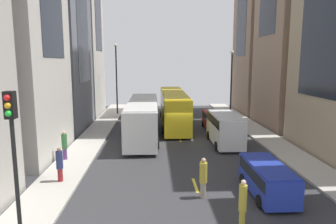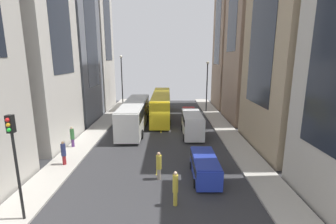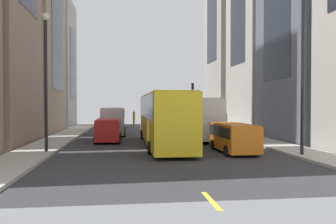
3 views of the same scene
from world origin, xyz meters
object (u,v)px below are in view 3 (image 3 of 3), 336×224
Objects in this scene: car_red_1 at (108,128)px; pedestrian_crossing_near at (209,119)px; pedestrian_crossing_mid at (226,120)px; car_orange_2 at (234,135)px; traffic_light_near_corner at (193,96)px; city_bus_white at (191,114)px; pedestrian_walking_far at (134,118)px; pedestrian_waiting_curb at (143,119)px; delivery_van_white at (113,119)px; car_blue_0 at (116,120)px; streetcar_yellow at (163,115)px.

pedestrian_crossing_near is at bearing -129.62° from car_red_1.
pedestrian_crossing_near reaches higher than car_red_1.
pedestrian_crossing_mid is (-12.21, -9.68, 0.19)m from car_red_1.
traffic_light_near_corner is (-2.99, -27.64, 3.14)m from car_orange_2.
pedestrian_walking_far is at bearing -74.26° from city_bus_white.
pedestrian_crossing_mid is 1.03× the size of pedestrian_crossing_near.
pedestrian_crossing_near is (-7.76, 2.17, 0.08)m from pedestrian_waiting_curb.
traffic_light_near_corner is at bearing -96.18° from car_orange_2.
delivery_van_white reaches higher than car_orange_2.
car_blue_0 is 2.29× the size of pedestrian_crossing_near.
car_red_1 reaches higher than car_orange_2.
pedestrian_crossing_mid is at bearing -141.59° from car_red_1.
car_blue_0 is at bearing -62.04° from city_bus_white.
delivery_van_white reaches higher than car_blue_0.
delivery_van_white is 12.62m from pedestrian_crossing_mid.
pedestrian_waiting_curb is 8.06m from pedestrian_crossing_near.
delivery_van_white is 1.22× the size of car_orange_2.
delivery_van_white reaches higher than pedestrian_waiting_curb.
car_blue_0 is (-0.05, -9.94, -0.55)m from delivery_van_white.
city_bus_white is 16.83m from pedestrian_walking_far.
pedestrian_crossing_mid is (-8.28, -12.42, -0.91)m from streetcar_yellow.
pedestrian_crossing_near is (0.86, -4.04, -0.04)m from pedestrian_crossing_mid.
pedestrian_crossing_near is (-8.85, 5.36, 0.01)m from pedestrian_walking_far.
pedestrian_walking_far reaches higher than car_red_1.
streetcar_yellow is at bearing 73.79° from traffic_light_near_corner.
pedestrian_crossing_near is (-3.65, -20.82, 0.17)m from car_orange_2.
streetcar_yellow is 24.32m from traffic_light_near_corner.
car_orange_2 is at bearing 130.82° from streetcar_yellow.
pedestrian_walking_far is at bearing -123.72° from car_blue_0.
city_bus_white is 6.14× the size of pedestrian_waiting_curb.
city_bus_white is 2.23× the size of traffic_light_near_corner.
pedestrian_waiting_curb is at bearing -46.30° from pedestrian_walking_far.
pedestrian_crossing_near is at bearing -29.90° from pedestrian_crossing_mid.
pedestrian_walking_far reaches higher than car_blue_0.
car_blue_0 is at bearing -78.74° from streetcar_yellow.
car_red_1 is at bearing 62.47° from traffic_light_near_corner.
pedestrian_crossing_mid reaches higher than pedestrian_crossing_near.
car_orange_2 is at bearing 83.82° from traffic_light_near_corner.
city_bus_white is 10.07m from car_orange_2.
traffic_light_near_corner reaches higher than city_bus_white.
pedestrian_crossing_mid is at bearing 97.94° from traffic_light_near_corner.
streetcar_yellow is 18.66m from pedestrian_waiting_curb.
pedestrian_crossing_mid is at bearing -105.02° from car_orange_2.
streetcar_yellow reaches higher than pedestrian_crossing_near.
pedestrian_crossing_mid reaches higher than pedestrian_waiting_curb.
streetcar_yellow is 18.08m from pedestrian_crossing_near.
car_orange_2 is (-7.49, 12.88, -0.50)m from delivery_van_white.
pedestrian_crossing_mid reaches higher than car_orange_2.
streetcar_yellow is at bearing 145.22° from car_red_1.
traffic_light_near_corner is at bearing -101.64° from city_bus_white.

